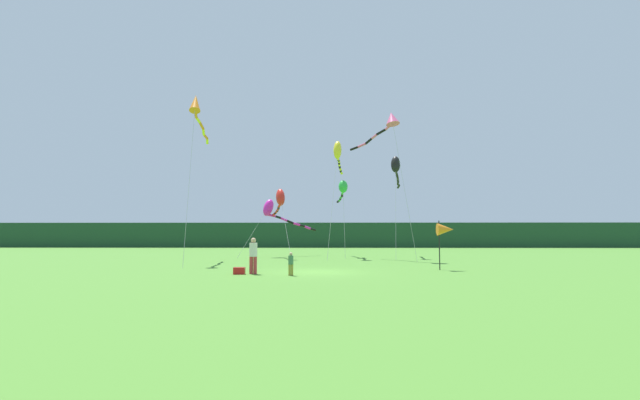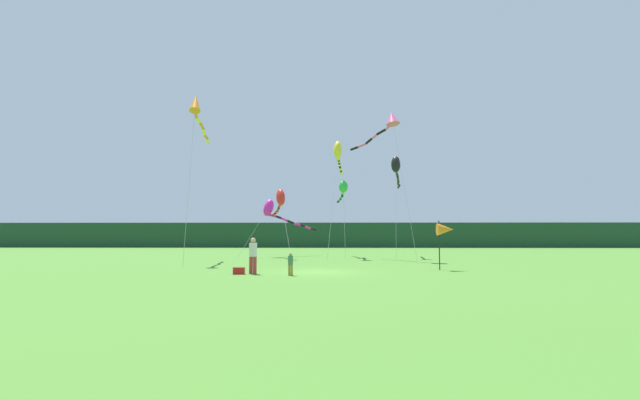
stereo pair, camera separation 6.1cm
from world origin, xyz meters
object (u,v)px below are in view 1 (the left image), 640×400
at_px(kite_magenta, 273,210).
at_px(kite_green, 343,188).
at_px(kite_rainbow, 389,122).
at_px(kite_black, 396,167).
at_px(kite_orange, 197,109).
at_px(kite_red, 280,199).
at_px(banner_flag_pole, 445,230).
at_px(kite_yellow, 338,152).
at_px(person_adult, 253,254).
at_px(cooler_box, 239,271).
at_px(person_child, 291,263).

height_order(kite_magenta, kite_green, kite_green).
relative_size(kite_rainbow, kite_black, 1.33).
bearing_deg(kite_orange, kite_red, 45.55).
relative_size(banner_flag_pole, kite_yellow, 0.27).
xyz_separation_m(kite_magenta, kite_green, (6.21, 0.05, 1.97)).
distance_m(banner_flag_pole, kite_yellow, 15.59).
height_order(person_adult, kite_black, kite_black).
xyz_separation_m(kite_rainbow, kite_red, (-8.77, 1.60, -6.02)).
bearing_deg(kite_yellow, kite_magenta, 163.06).
relative_size(cooler_box, kite_rainbow, 0.05).
bearing_deg(kite_red, kite_rainbow, -10.35).
xyz_separation_m(banner_flag_pole, kite_black, (-0.69, 13.66, 5.54)).
xyz_separation_m(person_adult, kite_black, (9.62, 16.45, 6.76)).
xyz_separation_m(person_adult, cooler_box, (-0.66, -0.17, -0.84)).
bearing_deg(kite_green, cooler_box, -107.96).
bearing_deg(kite_orange, person_child, -52.02).
distance_m(person_adult, kite_rainbow, 18.29).
distance_m(person_adult, kite_red, 14.91).
xyz_separation_m(kite_rainbow, kite_green, (-3.51, 4.62, -4.83)).
bearing_deg(person_adult, banner_flag_pole, 15.11).
bearing_deg(kite_red, cooler_box, -91.72).
bearing_deg(person_child, kite_yellow, 80.99).
relative_size(person_adult, kite_green, 0.26).
bearing_deg(kite_yellow, kite_rainbow, -35.31).
bearing_deg(banner_flag_pole, kite_black, 92.88).
bearing_deg(kite_magenta, kite_yellow, -16.94).
bearing_deg(person_adult, cooler_box, -166.02).
xyz_separation_m(kite_rainbow, kite_orange, (-14.17, -3.90, 0.02)).
distance_m(kite_rainbow, kite_red, 10.76).
height_order(person_child, kite_yellow, kite_yellow).
xyz_separation_m(kite_magenta, kite_orange, (-4.45, -8.47, 6.81)).
bearing_deg(kite_red, person_adult, -89.10).
bearing_deg(banner_flag_pole, kite_magenta, 128.22).
bearing_deg(person_child, kite_red, 98.17).
bearing_deg(kite_green, kite_orange, -141.37).
height_order(kite_yellow, kite_green, kite_yellow).
xyz_separation_m(kite_rainbow, kite_magenta, (-9.72, 4.57, -6.80)).
distance_m(kite_rainbow, kite_orange, 14.70).
relative_size(kite_yellow, kite_black, 1.14).
relative_size(kite_red, kite_black, 0.84).
distance_m(kite_rainbow, kite_green, 7.55).
bearing_deg(person_adult, kite_orange, 122.31).
xyz_separation_m(cooler_box, kite_yellow, (5.23, 15.79, 8.79)).
height_order(person_adult, kite_rainbow, kite_rainbow).
bearing_deg(kite_magenta, kite_black, -4.87).
relative_size(kite_rainbow, kite_green, 1.71).
xyz_separation_m(person_child, banner_flag_pole, (8.35, 3.60, 1.61)).
bearing_deg(kite_black, kite_yellow, -170.72).
distance_m(person_child, kite_rainbow, 18.28).
bearing_deg(kite_rainbow, person_child, -115.83).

